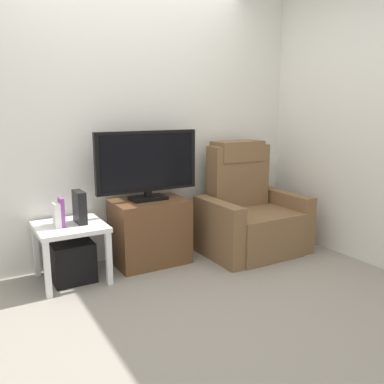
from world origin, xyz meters
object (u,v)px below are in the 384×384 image
Objects in this scene: tv_stand at (150,231)px; side_table at (70,234)px; television at (148,164)px; game_console at (80,207)px; subwoofer_box at (72,261)px; book_leftmost at (57,215)px; book_middle at (62,212)px; recliner_armchair at (249,214)px.

tv_stand is 1.22× the size of side_table.
game_console is (-0.64, -0.05, -0.31)m from television.
game_console is (0.09, 0.01, 0.21)m from side_table.
book_leftmost is at bearing -168.69° from subwoofer_box.
book_middle is 0.15m from game_console.
book_middle reaches higher than subwoofer_box.
subwoofer_box is 0.43m from book_middle.
book_leftmost reaches higher than side_table.
subwoofer_box is (-0.73, -0.06, -0.75)m from television.
book_middle is (0.04, 0.00, 0.02)m from book_leftmost.
book_middle reaches higher than tv_stand.
game_console is at bearing 8.97° from book_leftmost.
recliner_armchair is at bearing -10.89° from tv_stand.
book_middle is at bearing 0.00° from book_leftmost.
book_middle is at bearing -161.88° from subwoofer_box.
recliner_armchair is 4.61× the size of book_middle.
tv_stand reaches higher than subwoofer_box.
game_console reaches higher than book_leftmost.
tv_stand is 1.02m from recliner_armchair.
tv_stand is at bearing 2.88° from game_console.
tv_stand is 2.47× the size of game_console.
tv_stand is at bearing 4.29° from book_leftmost.
television is 1.77× the size of side_table.
book_leftmost is (-0.10, -0.02, 0.17)m from side_table.
book_middle is (-1.78, 0.13, 0.22)m from recliner_armchair.
book_leftmost is 0.83× the size of book_middle.
side_table is (-0.73, -0.04, 0.10)m from tv_stand.
game_console is (-0.64, -0.03, 0.31)m from tv_stand.
television is at bearing 5.87° from book_middle.
subwoofer_box is at bearing 18.12° from book_middle.
television is 0.88× the size of recliner_armchair.
game_console reaches higher than subwoofer_box.
recliner_armchair is 1.73m from side_table.
subwoofer_box is 1.41× the size of book_middle.
subwoofer_box is at bearing 135.00° from side_table.
television reaches higher than book_leftmost.
book_middle is at bearing -175.50° from tv_stand.
book_leftmost is (-0.10, -0.02, 0.41)m from subwoofer_box.
game_console is (0.09, 0.01, 0.45)m from subwoofer_box.
game_console reaches higher than tv_stand.
game_console is at bearing -175.42° from television.
television is (0.00, 0.02, 0.62)m from tv_stand.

